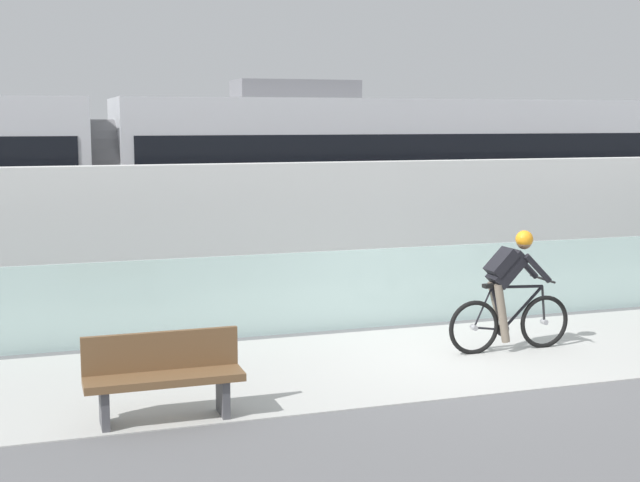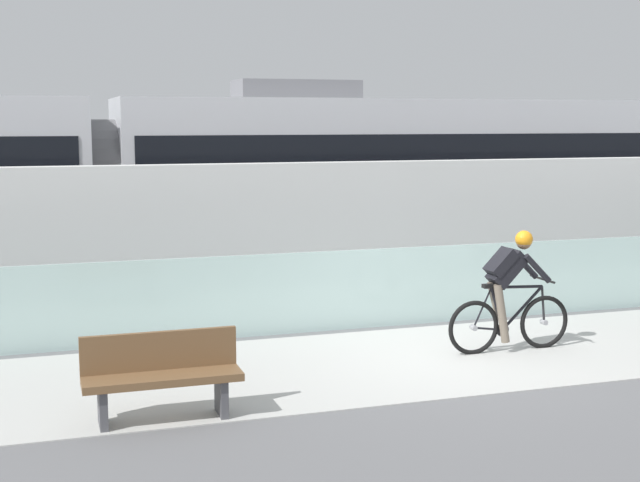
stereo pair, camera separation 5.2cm
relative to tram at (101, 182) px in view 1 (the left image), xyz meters
The scene contains 9 objects.
ground_plane 8.12m from the tram, 60.21° to the right, with size 200.00×200.00×0.00m, color slate.
bike_path_deck 8.12m from the tram, 60.21° to the right, with size 32.00×3.20×0.01m, color beige.
glass_parapet 6.49m from the tram, 51.90° to the right, with size 32.00×0.05×1.17m, color silver.
concrete_barrier_wall 5.11m from the tram, 39.22° to the right, with size 32.00×0.36×2.36m, color silver.
tram_rail_near 4.41m from the tram, 10.37° to the right, with size 32.00×0.08×0.01m, color #595654.
tram_rail_far 4.41m from the tram, 10.37° to the left, with size 32.00×0.08×0.01m, color #595654.
tram is the anchor object (origin of this frame).
cyclist_on_bike 8.37m from the tram, 55.64° to the right, with size 1.77×0.58×1.61m.
bench 8.26m from the tram, 90.32° to the right, with size 1.60×0.45×0.89m.
Camera 1 is at (-5.17, -10.08, 3.05)m, focal length 49.71 mm.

